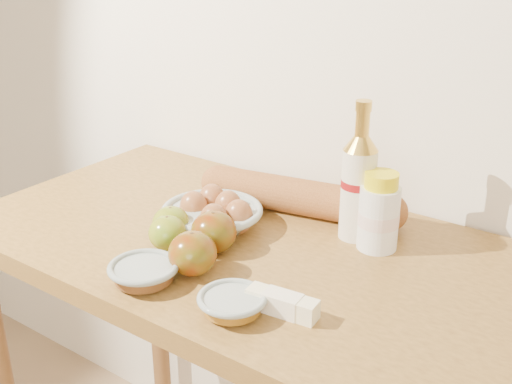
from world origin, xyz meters
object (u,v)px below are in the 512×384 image
(cream_bottle, at_px, (379,214))
(baguette, at_px, (299,197))
(bourbon_bottle, at_px, (358,184))
(egg_bowl, at_px, (214,214))
(table, at_px, (265,303))

(cream_bottle, distance_m, baguette, 0.20)
(bourbon_bottle, xyz_separation_m, egg_bowl, (-0.24, -0.13, -0.08))
(egg_bowl, bearing_deg, bourbon_bottle, 27.53)
(bourbon_bottle, height_order, egg_bowl, bourbon_bottle)
(cream_bottle, bearing_deg, table, -135.31)
(table, relative_size, bourbon_bottle, 4.51)
(table, bearing_deg, baguette, 99.98)
(bourbon_bottle, bearing_deg, baguette, -170.85)
(baguette, bearing_deg, cream_bottle, -24.06)
(bourbon_bottle, height_order, cream_bottle, bourbon_bottle)
(table, xyz_separation_m, cream_bottle, (0.17, 0.12, 0.19))
(egg_bowl, distance_m, baguette, 0.18)
(bourbon_bottle, bearing_deg, table, -110.78)
(table, distance_m, bourbon_bottle, 0.29)
(egg_bowl, xyz_separation_m, baguette, (0.10, 0.16, 0.01))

